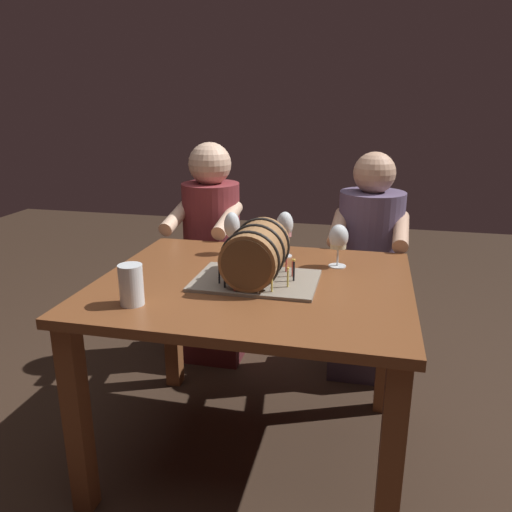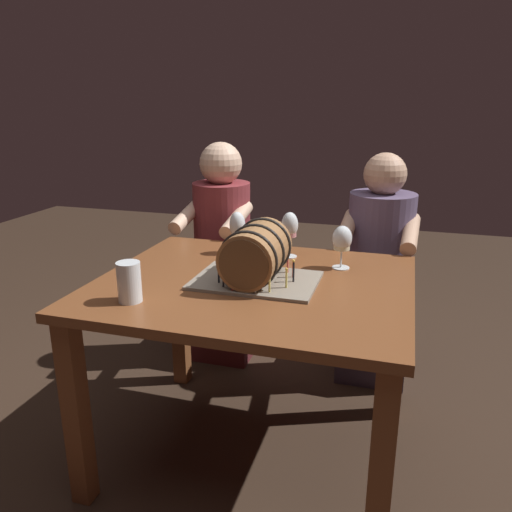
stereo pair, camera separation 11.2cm
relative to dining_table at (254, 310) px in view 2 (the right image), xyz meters
The scene contains 9 objects.
ground_plane 0.63m from the dining_table, ahead, with size 8.00×8.00×0.00m, color #332319.
dining_table is the anchor object (origin of this frame).
barrel_cake 0.22m from the dining_table, 40.73° to the right, with size 0.45×0.31×0.22m.
wine_glass_white 0.44m from the dining_table, 39.55° to the left, with size 0.08×0.08×0.17m.
wine_glass_empty 0.43m from the dining_table, 118.11° to the left, with size 0.07×0.07×0.18m.
wine_glass_rose 0.41m from the dining_table, 79.90° to the left, with size 0.07×0.07×0.19m.
beer_pint 0.49m from the dining_table, 137.59° to the right, with size 0.08×0.08×0.14m.
person_seated_left 0.88m from the dining_table, 118.14° to the left, with size 0.35×0.45×1.18m.
person_seated_right 0.88m from the dining_table, 61.88° to the left, with size 0.37×0.46×1.15m.
Camera 2 is at (0.51, -1.69, 1.40)m, focal length 35.63 mm.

